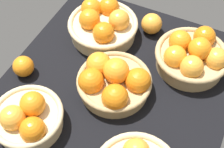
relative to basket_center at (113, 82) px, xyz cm
name	(u,v)px	position (x,y,z in cm)	size (l,w,h in cm)	color
market_tray	(113,94)	(0.29, 0.18, -6.30)	(84.00, 72.00, 3.00)	black
basket_center	(113,82)	(0.00, 0.00, 0.00)	(23.67, 23.67, 12.24)	tan
basket_near_right	(28,118)	(22.38, -16.39, 0.03)	(20.95, 20.95, 12.16)	#D3BC8C
basket_near_left	(103,24)	(-21.21, -14.19, 0.15)	(25.11, 25.11, 11.90)	#D3BC8C
basket_far_left	(192,56)	(-20.58, 19.09, 0.34)	(24.47, 24.47, 12.53)	tan
loose_orange_front_gap	(152,24)	(-30.25, 1.14, -1.01)	(7.59, 7.59, 7.59)	#F49E33
loose_orange_back_gap	(23,66)	(6.29, -29.55, -1.31)	(6.99, 6.99, 6.99)	orange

